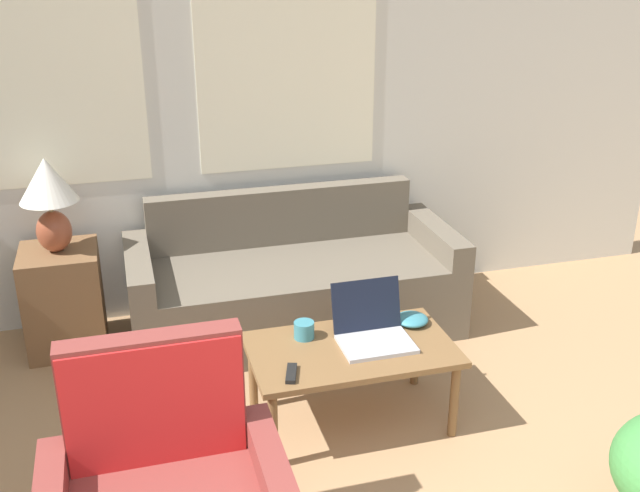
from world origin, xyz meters
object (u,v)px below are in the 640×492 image
(tv_remote, at_px, (291,373))
(snack_bowl, at_px, (412,319))
(couch, at_px, (293,286))
(table_lamp, at_px, (49,194))
(coffee_table, at_px, (351,355))
(laptop, at_px, (372,329))
(cup_navy, at_px, (304,330))

(tv_remote, bearing_deg, snack_bowl, 23.61)
(couch, bearing_deg, snack_bowl, -66.57)
(snack_bowl, bearing_deg, table_lamp, 149.36)
(table_lamp, xyz_separation_m, coffee_table, (1.37, -1.16, -0.57))
(laptop, relative_size, snack_bowl, 2.09)
(table_lamp, bearing_deg, couch, -4.57)
(cup_navy, bearing_deg, coffee_table, -36.79)
(laptop, xyz_separation_m, tv_remote, (-0.45, -0.20, -0.05))
(tv_remote, bearing_deg, cup_navy, 65.88)
(snack_bowl, bearing_deg, coffee_table, -159.18)
(cup_navy, bearing_deg, tv_remote, -114.12)
(table_lamp, bearing_deg, laptop, -37.29)
(laptop, distance_m, snack_bowl, 0.27)
(snack_bowl, distance_m, tv_remote, 0.77)
(cup_navy, distance_m, snack_bowl, 0.56)
(couch, distance_m, cup_navy, 0.95)
(table_lamp, height_order, tv_remote, table_lamp)
(cup_navy, distance_m, tv_remote, 0.35)
(laptop, xyz_separation_m, snack_bowl, (0.25, 0.10, -0.03))
(couch, xyz_separation_m, coffee_table, (0.03, -1.06, 0.11))
(table_lamp, distance_m, snack_bowl, 2.07)
(couch, bearing_deg, coffee_table, -88.22)
(table_lamp, relative_size, coffee_table, 0.55)
(couch, relative_size, table_lamp, 3.62)
(laptop, distance_m, tv_remote, 0.50)
(coffee_table, relative_size, laptop, 2.83)
(tv_remote, bearing_deg, laptop, 24.14)
(couch, distance_m, tv_remote, 1.27)
(table_lamp, distance_m, coffee_table, 1.88)
(laptop, distance_m, cup_navy, 0.33)
(coffee_table, xyz_separation_m, tv_remote, (-0.34, -0.17, 0.06))
(couch, height_order, table_lamp, table_lamp)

